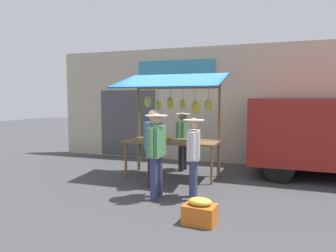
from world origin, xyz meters
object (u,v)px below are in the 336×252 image
object	(u,v)px
shopper_in_striped_shirt	(156,149)
produce_crate_near	(200,212)
vendor_with_sunhat	(183,137)
market_stall	(173,112)
shopper_with_shopping_bag	(194,152)
shopper_with_ponytail	(153,142)

from	to	relation	value
shopper_in_striped_shirt	produce_crate_near	world-z (taller)	shopper_in_striped_shirt
vendor_with_sunhat	shopper_in_striped_shirt	distance (m)	2.45
produce_crate_near	market_stall	bearing A→B (deg)	-64.01
market_stall	produce_crate_near	distance (m)	3.29
shopper_with_shopping_bag	produce_crate_near	xyz separation A→B (m)	(-0.40, 1.14, -0.70)
market_stall	shopper_with_shopping_bag	distance (m)	1.92
market_stall	shopper_with_shopping_bag	bearing A→B (deg)	120.49
market_stall	vendor_with_sunhat	distance (m)	0.97
vendor_with_sunhat	shopper_in_striped_shirt	world-z (taller)	shopper_in_striped_shirt
vendor_with_sunhat	produce_crate_near	bearing A→B (deg)	24.22
market_stall	shopper_in_striped_shirt	bearing A→B (deg)	98.02
market_stall	shopper_in_striped_shirt	size ratio (longest dim) A/B	1.56
shopper_with_shopping_bag	produce_crate_near	distance (m)	1.39
market_stall	vendor_with_sunhat	xyz separation A→B (m)	(-0.03, -0.70, -0.68)
shopper_in_striped_shirt	produce_crate_near	bearing A→B (deg)	-131.88
shopper_in_striped_shirt	shopper_with_shopping_bag	bearing A→B (deg)	-73.54
market_stall	shopper_with_ponytail	xyz separation A→B (m)	(0.13, 0.96, -0.61)
shopper_with_shopping_bag	shopper_in_striped_shirt	distance (m)	0.70
vendor_with_sunhat	produce_crate_near	xyz separation A→B (m)	(-1.27, 3.38, -0.70)
shopper_with_shopping_bag	shopper_in_striped_shirt	size ratio (longest dim) A/B	0.95
vendor_with_sunhat	shopper_with_shopping_bag	size ratio (longest dim) A/B	1.00
shopper_with_ponytail	shopper_in_striped_shirt	world-z (taller)	shopper_with_ponytail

